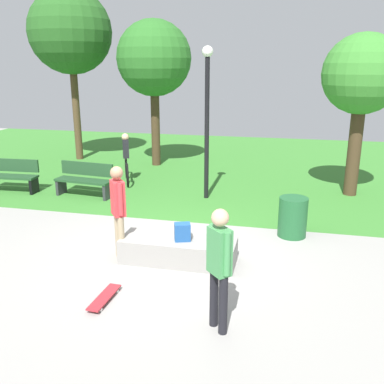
% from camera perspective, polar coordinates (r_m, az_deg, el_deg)
% --- Properties ---
extents(ground_plane, '(28.00, 28.00, 0.00)m').
position_cam_1_polar(ground_plane, '(8.35, -3.40, -8.03)').
color(ground_plane, gray).
extents(grass_lawn, '(26.60, 12.30, 0.01)m').
position_cam_1_polar(grass_lawn, '(15.67, 4.55, 3.77)').
color(grass_lawn, '#387A2D').
rests_on(grass_lawn, ground_plane).
extents(concrete_ledge, '(2.10, 0.73, 0.44)m').
position_cam_1_polar(concrete_ledge, '(7.90, -1.83, -7.77)').
color(concrete_ledge, gray).
rests_on(concrete_ledge, ground_plane).
extents(backpack_on_ledge, '(0.33, 0.28, 0.32)m').
position_cam_1_polar(backpack_on_ledge, '(7.70, -1.28, -5.34)').
color(backpack_on_ledge, '#1E4C8C').
rests_on(backpack_on_ledge, concrete_ledge).
extents(skater_performing_trick, '(0.36, 0.37, 1.74)m').
position_cam_1_polar(skater_performing_trick, '(5.67, 3.65, -9.15)').
color(skater_performing_trick, black).
rests_on(skater_performing_trick, ground_plane).
extents(skater_watching, '(0.35, 0.38, 1.76)m').
position_cam_1_polar(skater_watching, '(7.85, -9.79, -1.78)').
color(skater_watching, tan).
rests_on(skater_watching, ground_plane).
extents(skateboard_by_ledge, '(0.24, 0.81, 0.08)m').
position_cam_1_polar(skateboard_by_ledge, '(6.87, -11.58, -13.56)').
color(skateboard_by_ledge, '#A5262D').
rests_on(skateboard_by_ledge, ground_plane).
extents(park_bench_near_path, '(1.64, 0.65, 0.91)m').
position_cam_1_polar(park_bench_near_path, '(12.05, -14.08, 1.70)').
color(park_bench_near_path, '#1E4223').
rests_on(park_bench_near_path, ground_plane).
extents(park_bench_by_oak, '(1.62, 0.55, 0.91)m').
position_cam_1_polar(park_bench_by_oak, '(13.16, -23.02, 2.11)').
color(park_bench_by_oak, '#1E4223').
rests_on(park_bench_by_oak, ground_plane).
extents(tree_broad_elm, '(2.07, 2.07, 4.28)m').
position_cam_1_polar(tree_broad_elm, '(12.23, 21.72, 14.07)').
color(tree_broad_elm, '#42301E').
rests_on(tree_broad_elm, grass_lawn).
extents(tree_young_birch, '(2.94, 2.94, 6.06)m').
position_cam_1_polar(tree_young_birch, '(16.70, -15.89, 19.75)').
color(tree_young_birch, '#4C3823').
rests_on(tree_young_birch, grass_lawn).
extents(tree_leaning_ash, '(2.53, 2.53, 4.94)m').
position_cam_1_polar(tree_leaning_ash, '(15.14, -5.09, 17.19)').
color(tree_leaning_ash, '#42301E').
rests_on(tree_leaning_ash, grass_lawn).
extents(lamp_post, '(0.28, 0.28, 3.92)m').
position_cam_1_polar(lamp_post, '(11.17, 2.01, 11.10)').
color(lamp_post, black).
rests_on(lamp_post, ground_plane).
extents(trash_bin, '(0.59, 0.59, 0.84)m').
position_cam_1_polar(trash_bin, '(9.20, 13.25, -3.26)').
color(trash_bin, '#1E592D').
rests_on(trash_bin, ground_plane).
extents(cyclist_on_bicycle, '(0.77, 1.70, 1.52)m').
position_cam_1_polar(cyclist_on_bicycle, '(13.28, -8.73, 4.06)').
color(cyclist_on_bicycle, black).
rests_on(cyclist_on_bicycle, ground_plane).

